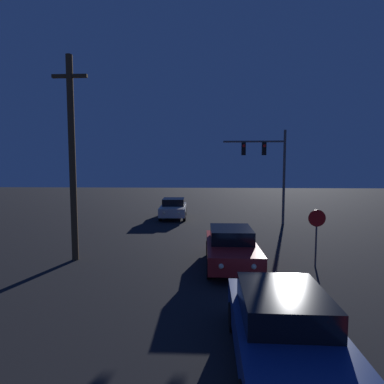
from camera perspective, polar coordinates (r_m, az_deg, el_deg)
name	(u,v)px	position (r m, az deg, el deg)	size (l,w,h in m)	color
car_near	(284,330)	(6.87, 17.19, -23.80)	(2.09, 4.61, 1.55)	navy
car_mid	(231,247)	(12.62, 7.47, -10.29)	(2.08, 4.60, 1.55)	#B21E1E
car_far	(173,208)	(24.18, -3.55, -3.05)	(2.21, 4.66, 1.55)	beige
traffic_signal_mast	(269,163)	(21.98, 14.53, 5.46)	(4.41, 0.30, 6.69)	#4C4C51
stop_sign	(317,227)	(13.19, 22.64, -6.22)	(0.69, 0.07, 2.36)	#4C4C51
utility_pole	(72,157)	(13.89, -21.85, 6.29)	(1.50, 0.28, 8.76)	#4C3823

